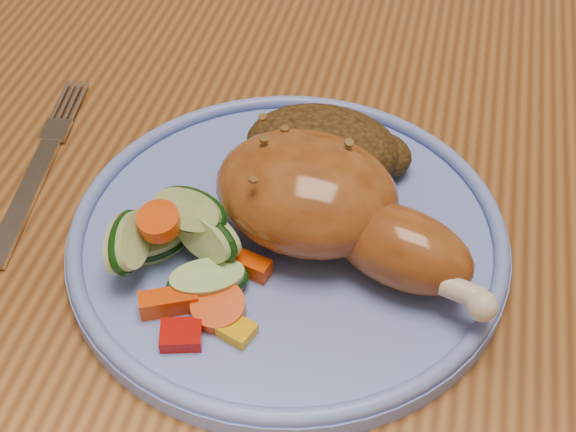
{
  "coord_description": "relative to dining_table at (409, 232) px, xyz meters",
  "views": [
    {
      "loc": [
        0.0,
        -0.45,
        1.13
      ],
      "look_at": [
        -0.07,
        -0.11,
        0.78
      ],
      "focal_mm": 50.0,
      "sensor_mm": 36.0,
      "label": 1
    }
  ],
  "objects": [
    {
      "name": "chicken_leg",
      "position": [
        -0.05,
        -0.11,
        0.12
      ],
      "size": [
        0.18,
        0.12,
        0.06
      ],
      "color": "#944D1F",
      "rests_on": "plate"
    },
    {
      "name": "rice_pilaf",
      "position": [
        -0.06,
        -0.05,
        0.11
      ],
      "size": [
        0.11,
        0.08,
        0.05
      ],
      "color": "#493012",
      "rests_on": "plate"
    },
    {
      "name": "plate_rim",
      "position": [
        -0.07,
        -0.11,
        0.1
      ],
      "size": [
        0.27,
        0.27,
        0.01
      ],
      "primitive_type": "torus",
      "color": "#677ED5",
      "rests_on": "plate"
    },
    {
      "name": "dining_table",
      "position": [
        0.0,
        0.0,
        0.0
      ],
      "size": [
        0.9,
        1.4,
        0.75
      ],
      "color": "brown",
      "rests_on": "ground"
    },
    {
      "name": "plate",
      "position": [
        -0.07,
        -0.11,
        0.09
      ],
      "size": [
        0.28,
        0.28,
        0.01
      ],
      "primitive_type": "cylinder",
      "color": "#677ED5",
      "rests_on": "dining_table"
    },
    {
      "name": "vegetable_pile",
      "position": [
        -0.13,
        -0.15,
        0.11
      ],
      "size": [
        0.11,
        0.11,
        0.05
      ],
      "color": "#A50A05",
      "rests_on": "plate"
    },
    {
      "name": "fork",
      "position": [
        -0.26,
        -0.08,
        0.09
      ],
      "size": [
        0.04,
        0.17,
        0.0
      ],
      "color": "silver",
      "rests_on": "dining_table"
    },
    {
      "name": "chair_far",
      "position": [
        0.0,
        0.63,
        -0.17
      ],
      "size": [
        0.42,
        0.42,
        0.91
      ],
      "color": "#4C2D16",
      "rests_on": "ground"
    }
  ]
}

